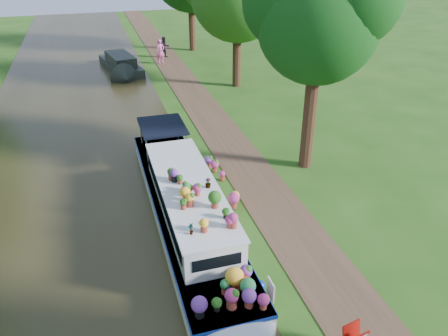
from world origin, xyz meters
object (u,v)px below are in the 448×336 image
(plant_boat, at_px, (190,210))
(second_boat, at_px, (121,65))
(pedestrian_pink, at_px, (160,51))
(pedestrian_dark, at_px, (165,47))

(plant_boat, bearing_deg, second_boat, 91.36)
(plant_boat, relative_size, pedestrian_pink, 7.11)
(plant_boat, xyz_separation_m, pedestrian_pink, (2.75, 22.48, 0.13))
(pedestrian_pink, xyz_separation_m, pedestrian_dark, (0.66, 1.84, -0.10))
(second_boat, distance_m, pedestrian_pink, 3.56)
(pedestrian_pink, bearing_deg, plant_boat, -116.76)
(second_boat, xyz_separation_m, pedestrian_dark, (3.91, 3.21, 0.35))
(plant_boat, xyz_separation_m, second_boat, (-0.50, 21.11, -0.32))
(pedestrian_pink, relative_size, pedestrian_dark, 1.12)
(pedestrian_pink, distance_m, pedestrian_dark, 1.95)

